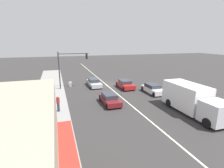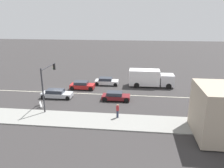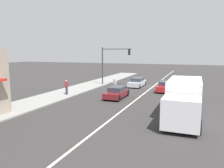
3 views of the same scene
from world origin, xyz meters
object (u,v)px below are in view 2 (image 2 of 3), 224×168
Objects in this scene: traffic_signal_main at (47,80)px; warning_aframe_sign at (42,104)px; van_white at (106,81)px; delivery_truck at (150,78)px; sedan_silver at (57,94)px; hatchback_red at (82,85)px; pedestrian at (118,110)px; sedan_maroon at (116,96)px.

warning_aframe_sign is (-0.17, -1.07, -3.47)m from traffic_signal_main.
traffic_signal_main is at bearing -28.45° from van_white.
sedan_silver is (7.20, -13.90, -0.86)m from delivery_truck.
hatchback_red is (2.80, -11.12, -0.84)m from delivery_truck.
pedestrian reaches higher than warning_aframe_sign.
hatchback_red is (-10.25, -6.81, -0.39)m from pedestrian.
delivery_truck is (-10.96, 14.54, 1.04)m from warning_aframe_sign.
delivery_truck is at bearing 117.39° from sedan_silver.
delivery_truck is at bearing 90.00° from van_white.
traffic_signal_main reaches higher than warning_aframe_sign.
pedestrian is 0.23× the size of delivery_truck.
sedan_maroon is at bearing 53.79° from hatchback_red.
traffic_signal_main is 17.64m from delivery_truck.
pedestrian is 0.42× the size of van_white.
pedestrian is at bearing 78.45° from warning_aframe_sign.
delivery_truck is at bearing 161.73° from pedestrian.
traffic_signal_main is 3.29× the size of pedestrian.
warning_aframe_sign is 3.82m from sedan_silver.
delivery_truck is at bearing 129.55° from traffic_signal_main.
sedan_maroon is 1.01× the size of hatchback_red.
sedan_maroon is at bearing 17.96° from van_white.
sedan_silver is 5.20m from hatchback_red.
pedestrian is 0.38× the size of sedan_silver.
hatchback_red is (-8.32, 2.35, -3.27)m from traffic_signal_main.
traffic_signal_main is 5.14m from sedan_silver.
pedestrian reaches higher than van_white.
pedestrian is 13.43m from van_white.
traffic_signal_main is 0.75× the size of delivery_truck.
traffic_signal_main is 3.64m from warning_aframe_sign.
traffic_signal_main is 9.81m from sedan_maroon.
sedan_silver is (-5.85, -9.59, -0.41)m from pedestrian.
traffic_signal_main is 1.42× the size of hatchback_red.
warning_aframe_sign is 10.15m from sedan_maroon.
sedan_silver is 1.14× the size of hatchback_red.
delivery_truck reaches higher than sedan_maroon.
sedan_silver is 9.67m from van_white.
delivery_truck is at bearing 104.13° from hatchback_red.
traffic_signal_main is 1.38× the size of van_white.
van_white is at bearing 147.08° from warning_aframe_sign.
warning_aframe_sign is at bearing -98.92° from traffic_signal_main.
pedestrian is 0.43× the size of sedan_maroon.
sedan_maroon is 7.45m from hatchback_red.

